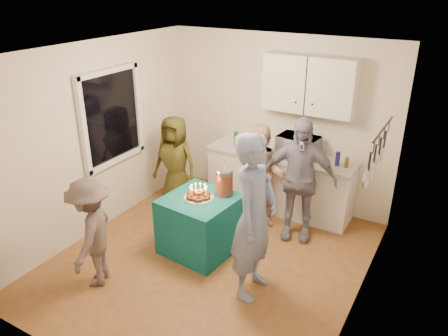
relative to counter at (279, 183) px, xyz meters
The scene contains 19 objects.
floor 1.76m from the counter, 96.71° to the right, with size 4.00×4.00×0.00m, color brown.
ceiling 2.76m from the counter, 96.71° to the right, with size 4.00×4.00×0.00m, color white.
back_wall 0.94m from the counter, 123.69° to the left, with size 3.60×3.60×0.00m, color silver.
left_wall 2.77m from the counter, 139.64° to the right, with size 4.00×4.00×0.00m, color silver.
right_wall 2.49m from the counter, 46.74° to the right, with size 4.00×4.00×0.00m, color silver.
window_night 2.66m from the counter, 144.60° to the right, with size 0.04×1.00×1.20m, color black.
counter is the anchor object (origin of this frame).
countertop 0.46m from the counter, 90.00° to the right, with size 2.24×0.62×0.05m, color beige.
upper_cabinet 1.56m from the counter, 26.57° to the left, with size 1.30×0.30×0.80m, color white.
pot_rack 2.16m from the counter, 33.34° to the right, with size 0.12×1.00×0.60m, color black.
microwave 0.69m from the counter, ahead, with size 0.57×0.39×0.32m, color white.
party_table 1.62m from the counter, 105.68° to the right, with size 0.85×0.85×0.76m, color #0E5F61.
donut_cake 1.68m from the counter, 106.05° to the right, with size 0.38×0.38×0.18m, color #381C0C, non-canonical shape.
punch_jar 1.42m from the counter, 99.36° to the right, with size 0.22×0.22×0.34m, color red.
man_birthday 2.08m from the counter, 75.09° to the right, with size 0.70×0.46×1.91m, color #7A8BB1.
woman_back_left 1.61m from the counter, 151.95° to the right, with size 0.72×0.47×1.47m, color brown.
woman_back_center 0.66m from the counter, 94.64° to the right, with size 0.73×0.57×1.50m, color tan.
woman_back_right 0.92m from the counter, 50.35° to the right, with size 1.01×0.42×1.72m, color #110F34.
child_near_left 2.96m from the counter, 112.67° to the right, with size 0.86×0.49×1.33m, color #4C403D.
Camera 1 is at (2.46, -3.93, 3.33)m, focal length 35.00 mm.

